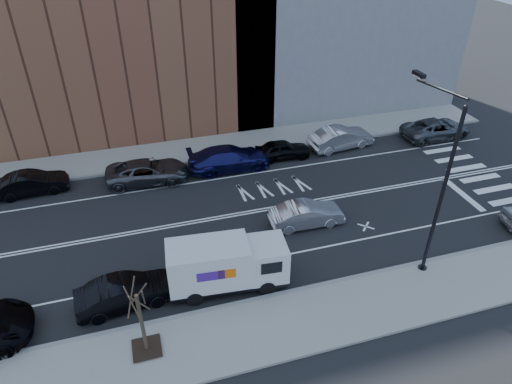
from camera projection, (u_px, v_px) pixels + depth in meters
ground at (251, 212)px, 27.68m from camera, size 120.00×120.00×0.00m
sidewalk_near at (305, 320)px, 20.60m from camera, size 44.00×3.60×0.15m
sidewalk_far at (219, 146)px, 34.67m from camera, size 44.00×3.60×0.15m
curb_near at (291, 292)px, 22.03m from camera, size 44.00×0.25×0.17m
curb_far at (224, 157)px, 33.23m from camera, size 44.00×0.25×0.17m
crosswalk at (473, 173)px, 31.50m from camera, size 3.00×14.00×0.01m
road_markings at (251, 212)px, 27.68m from camera, size 40.00×8.60×0.01m
streetlight at (438, 182)px, 21.03m from camera, size 0.44×4.02×9.34m
street_tree at (143, 328)px, 18.49m from camera, size 1.20×1.20×3.75m
fedex_van at (226, 264)px, 21.75m from camera, size 5.94×2.49×2.65m
far_parked_b at (32, 183)px, 29.05m from camera, size 4.48×1.80×1.45m
far_parked_c at (148, 172)px, 30.20m from camera, size 5.53×2.83×1.50m
far_parked_d at (229, 158)px, 31.57m from camera, size 5.69×2.33×1.65m
far_parked_e at (282, 150)px, 32.94m from camera, size 4.08×1.84×1.36m
far_parked_f at (341, 138)px, 34.20m from camera, size 5.12×2.31×1.63m
far_parked_g at (436, 129)px, 35.64m from camera, size 5.48×2.62×1.51m
driving_sedan at (306, 214)px, 26.27m from camera, size 4.34×1.60×1.42m
near_parked_rear_a at (126, 293)px, 21.08m from camera, size 4.67×2.03×1.49m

